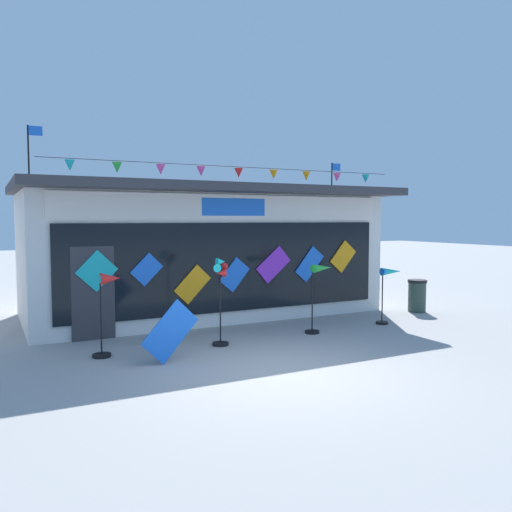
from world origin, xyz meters
TOP-DOWN VIEW (x-y plane):
  - ground_plane at (0.00, 0.00)m, footprint 80.00×80.00m
  - kite_shop_building at (0.97, 5.89)m, footprint 9.56×4.86m
  - wind_spinner_far_left at (-2.33, 2.39)m, footprint 0.55×0.34m
  - wind_spinner_left at (-0.12, 2.16)m, footprint 0.40×0.34m
  - wind_spinner_center_left at (2.36, 2.28)m, footprint 0.71×0.32m
  - wind_spinner_center_right at (4.48, 2.36)m, footprint 0.70×0.30m
  - trash_bin at (6.29, 3.24)m, footprint 0.52×0.52m
  - display_kite_on_ground at (-1.44, 1.43)m, footprint 1.13×0.19m

SIDE VIEW (x-z plane):
  - ground_plane at x=0.00m, z-range 0.00..0.00m
  - trash_bin at x=6.29m, z-range 0.01..0.90m
  - display_kite_on_ground at x=-1.44m, z-range 0.00..1.13m
  - wind_spinner_center_right at x=4.48m, z-range 0.33..1.71m
  - wind_spinner_far_left at x=-2.33m, z-range 0.29..1.88m
  - wind_spinner_center_left at x=2.36m, z-range 0.34..1.90m
  - wind_spinner_left at x=-0.12m, z-range 0.29..2.09m
  - kite_shop_building at x=0.97m, z-range -0.65..4.11m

